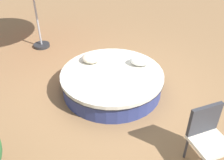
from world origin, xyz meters
name	(u,v)px	position (x,y,z in m)	size (l,w,h in m)	color
ground_plane	(112,90)	(0.00, 0.00, 0.00)	(16.00, 16.00, 0.00)	olive
round_bed	(112,81)	(0.00, 0.00, 0.23)	(2.14, 2.14, 0.45)	navy
throw_pillow_0	(141,60)	(-0.57, -0.38, 0.55)	(0.45, 0.33, 0.21)	white
throw_pillow_1	(91,58)	(0.49, -0.41, 0.54)	(0.42, 0.39, 0.18)	beige
patio_chair	(207,133)	(-1.56, 1.62, 0.56)	(0.69, 0.68, 0.98)	#333338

